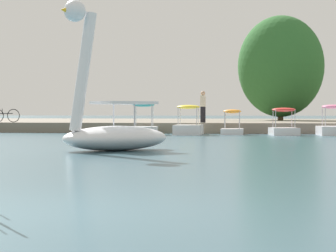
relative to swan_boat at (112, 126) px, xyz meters
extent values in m
plane|color=#385966|center=(2.15, -12.21, -0.72)|extent=(474.34, 474.34, 0.00)
cube|color=slate|center=(2.15, 29.78, -0.45)|extent=(148.29, 26.03, 0.56)
ellipsoid|color=white|center=(0.10, 0.10, -0.36)|extent=(3.67, 3.65, 0.72)
cylinder|color=white|center=(-0.67, -0.66, 1.55)|extent=(0.84, 0.83, 3.39)
sphere|color=white|center=(-0.85, -0.84, 3.24)|extent=(0.87, 0.87, 0.62)
cone|color=yellow|center=(-1.03, -1.01, 3.24)|extent=(0.51, 0.51, 0.34)
cube|color=white|center=(0.29, 0.29, 0.68)|extent=(2.04, 2.04, 0.08)
cylinder|color=silver|center=(-0.11, 0.70, 0.34)|extent=(0.04, 0.04, 0.67)
cylinder|color=silver|center=(0.70, -0.13, 0.34)|extent=(0.04, 0.04, 0.67)
cube|color=white|center=(7.39, 15.19, -0.50)|extent=(1.51, 2.30, 0.44)
ellipsoid|color=pink|center=(7.39, 15.19, 0.68)|extent=(1.14, 1.29, 0.20)
cylinder|color=#B7B7BF|center=(6.93, 15.63, 0.20)|extent=(0.04, 0.04, 0.96)
cylinder|color=#B7B7BF|center=(7.02, 14.68, 0.20)|extent=(0.04, 0.04, 0.96)
cube|color=white|center=(5.05, 14.91, -0.54)|extent=(1.57, 2.13, 0.37)
ellipsoid|color=red|center=(5.05, 14.91, 0.53)|extent=(1.33, 1.22, 0.20)
cylinder|color=#B7B7BF|center=(4.52, 15.24, 0.09)|extent=(0.04, 0.04, 0.89)
cylinder|color=#B7B7BF|center=(5.44, 15.39, 0.09)|extent=(0.04, 0.04, 0.89)
cylinder|color=#B7B7BF|center=(4.65, 14.42, 0.09)|extent=(0.04, 0.04, 0.89)
cylinder|color=#B7B7BF|center=(5.58, 14.57, 0.09)|extent=(0.04, 0.04, 0.89)
cube|color=white|center=(2.48, 15.39, -0.57)|extent=(1.18, 1.79, 0.30)
ellipsoid|color=orange|center=(2.48, 15.39, 0.45)|extent=(0.94, 0.88, 0.20)
cylinder|color=#B7B7BF|center=(2.10, 15.71, 0.01)|extent=(0.04, 0.04, 0.87)
cylinder|color=#B7B7BF|center=(2.83, 15.74, 0.01)|extent=(0.04, 0.04, 0.87)
cylinder|color=#B7B7BF|center=(2.13, 15.03, 0.01)|extent=(0.04, 0.04, 0.87)
cylinder|color=#B7B7BF|center=(2.86, 15.06, 0.01)|extent=(0.04, 0.04, 0.87)
cube|color=white|center=(0.30, 15.05, -0.48)|extent=(1.44, 2.31, 0.49)
ellipsoid|color=yellow|center=(0.30, 15.05, 0.67)|extent=(1.21, 1.36, 0.20)
cylinder|color=#B7B7BF|center=(-0.19, 15.56, 0.22)|extent=(0.04, 0.04, 0.91)
cylinder|color=#B7B7BF|center=(0.74, 15.59, 0.22)|extent=(0.04, 0.04, 0.91)
cylinder|color=#B7B7BF|center=(-0.15, 14.51, 0.22)|extent=(0.04, 0.04, 0.91)
cylinder|color=#B7B7BF|center=(0.78, 14.54, 0.22)|extent=(0.04, 0.04, 0.91)
cube|color=white|center=(-2.05, 15.28, -0.53)|extent=(1.65, 2.41, 0.39)
ellipsoid|color=teal|center=(-2.05, 15.28, 0.78)|extent=(1.28, 1.58, 0.20)
cylinder|color=#B7B7BF|center=(-2.56, 15.80, 0.22)|extent=(0.04, 0.04, 1.11)
cylinder|color=#B7B7BF|center=(-1.68, 15.92, 0.22)|extent=(0.04, 0.04, 1.11)
cylinder|color=#B7B7BF|center=(-2.41, 14.65, 0.22)|extent=(0.04, 0.04, 1.11)
cylinder|color=#B7B7BF|center=(-1.53, 14.76, 0.22)|extent=(0.04, 0.04, 1.11)
cylinder|color=brown|center=(4.92, 30.42, 1.02)|extent=(0.41, 0.41, 2.38)
ellipsoid|color=#2D662D|center=(4.92, 30.42, 3.68)|extent=(8.49, 8.40, 7.21)
cube|color=black|center=(0.68, 18.30, 0.27)|extent=(0.28, 0.28, 0.88)
cube|color=beige|center=(0.68, 18.30, 1.02)|extent=(0.31, 0.31, 0.62)
sphere|color=tan|center=(0.68, 18.30, 1.45)|extent=(0.25, 0.25, 0.25)
torus|color=black|center=(-10.04, 17.73, 0.21)|extent=(0.76, 0.07, 0.76)
cube|color=black|center=(-10.52, 17.75, 0.34)|extent=(0.87, 0.07, 0.04)
cylinder|color=black|center=(-10.71, 17.76, 0.44)|extent=(0.03, 0.03, 0.32)
camera|label=1|loc=(4.79, -19.65, 0.39)|focal=74.25mm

